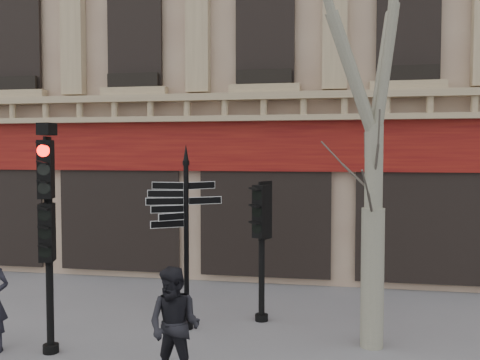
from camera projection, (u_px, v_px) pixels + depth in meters
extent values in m
plane|color=slate|center=(224.00, 354.00, 9.12)|extent=(80.00, 80.00, 0.00)
cube|color=tan|center=(292.00, 10.00, 20.92)|extent=(28.00, 15.00, 18.00)
cube|color=#5A090C|center=(265.00, 146.00, 13.72)|extent=(28.00, 0.25, 1.30)
cube|color=#988263|center=(264.00, 107.00, 13.44)|extent=(28.00, 0.35, 0.74)
cylinder|color=black|center=(186.00, 248.00, 10.33)|extent=(0.10, 0.10, 3.19)
cylinder|color=black|center=(187.00, 325.00, 10.41)|extent=(0.25, 0.25, 0.14)
cone|color=black|center=(186.00, 152.00, 10.24)|extent=(0.11, 0.11, 0.32)
cylinder|color=black|center=(49.00, 248.00, 9.07)|extent=(0.12, 0.12, 3.61)
cylinder|color=black|center=(51.00, 348.00, 9.16)|extent=(0.27, 0.27, 0.14)
cube|color=black|center=(49.00, 232.00, 9.06)|extent=(0.51, 0.43, 0.98)
cube|color=black|center=(47.00, 169.00, 9.00)|extent=(0.51, 0.43, 0.98)
sphere|color=#FF0C05|center=(47.00, 154.00, 8.99)|extent=(0.21, 0.21, 0.21)
cube|color=black|center=(47.00, 129.00, 8.97)|extent=(0.30, 0.34, 0.21)
cylinder|color=black|center=(262.00, 253.00, 10.83)|extent=(0.13, 0.13, 2.78)
cylinder|color=black|center=(262.00, 317.00, 10.90)|extent=(0.29, 0.29, 0.16)
cube|color=black|center=(262.00, 211.00, 10.79)|extent=(0.56, 0.49, 1.06)
cylinder|color=gray|center=(372.00, 278.00, 9.38)|extent=(0.40, 0.40, 2.46)
cylinder|color=gray|center=(374.00, 170.00, 9.28)|extent=(0.31, 0.31, 1.57)
imported|color=black|center=(175.00, 326.00, 7.89)|extent=(0.95, 0.79, 1.75)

